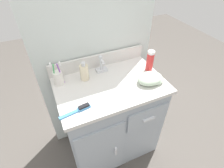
{
  "coord_description": "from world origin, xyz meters",
  "views": [
    {
      "loc": [
        -0.39,
        -0.9,
        1.65
      ],
      "look_at": [
        0.0,
        -0.03,
        0.84
      ],
      "focal_mm": 28.0,
      "sensor_mm": 36.0,
      "label": 1
    }
  ],
  "objects_px": {
    "shaving_cream_can": "(150,61)",
    "hairbrush": "(79,109)",
    "toothbrush_cup": "(58,78)",
    "soap_dispenser": "(84,72)",
    "hand_towel": "(151,79)"
  },
  "relations": [
    {
      "from": "toothbrush_cup",
      "to": "soap_dispenser",
      "type": "bearing_deg",
      "value": -6.7
    },
    {
      "from": "toothbrush_cup",
      "to": "soap_dispenser",
      "type": "xyz_separation_m",
      "value": [
        0.19,
        -0.02,
        0.01
      ]
    },
    {
      "from": "shaving_cream_can",
      "to": "hand_towel",
      "type": "height_order",
      "value": "shaving_cream_can"
    },
    {
      "from": "toothbrush_cup",
      "to": "hairbrush",
      "type": "xyz_separation_m",
      "value": [
        0.06,
        -0.31,
        -0.05
      ]
    },
    {
      "from": "hand_towel",
      "to": "soap_dispenser",
      "type": "bearing_deg",
      "value": 151.14
    },
    {
      "from": "shaving_cream_can",
      "to": "hand_towel",
      "type": "xyz_separation_m",
      "value": [
        -0.07,
        -0.14,
        -0.05
      ]
    },
    {
      "from": "shaving_cream_can",
      "to": "hand_towel",
      "type": "distance_m",
      "value": 0.17
    },
    {
      "from": "toothbrush_cup",
      "to": "hairbrush",
      "type": "relative_size",
      "value": 0.91
    },
    {
      "from": "shaving_cream_can",
      "to": "hairbrush",
      "type": "bearing_deg",
      "value": -163.06
    },
    {
      "from": "soap_dispenser",
      "to": "hairbrush",
      "type": "bearing_deg",
      "value": -113.43
    },
    {
      "from": "toothbrush_cup",
      "to": "hairbrush",
      "type": "height_order",
      "value": "toothbrush_cup"
    },
    {
      "from": "shaving_cream_can",
      "to": "hairbrush",
      "type": "relative_size",
      "value": 0.84
    },
    {
      "from": "shaving_cream_can",
      "to": "hand_towel",
      "type": "bearing_deg",
      "value": -117.01
    },
    {
      "from": "toothbrush_cup",
      "to": "soap_dispenser",
      "type": "distance_m",
      "value": 0.19
    },
    {
      "from": "toothbrush_cup",
      "to": "shaving_cream_can",
      "type": "xyz_separation_m",
      "value": [
        0.7,
        -0.12,
        0.03
      ]
    }
  ]
}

